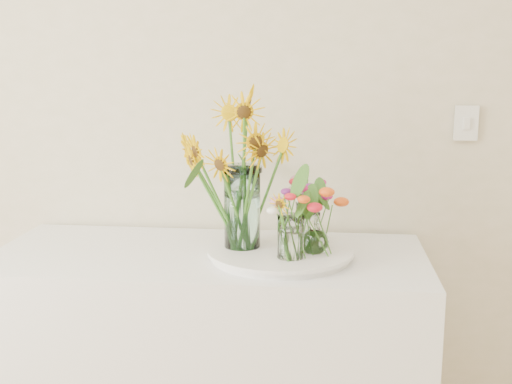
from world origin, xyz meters
TOP-DOWN VIEW (x-y plane):
  - counter at (-0.10, 1.93)m, footprint 1.40×0.60m
  - tray at (0.14, 1.90)m, footprint 0.44×0.44m
  - mason_jar at (0.02, 1.91)m, footprint 0.15×0.15m
  - sunflower_bouquet at (0.02, 1.91)m, footprint 0.80×0.80m
  - small_vase_a at (0.18, 1.81)m, footprint 0.08×0.08m
  - wildflower_posy_a at (0.18, 1.81)m, footprint 0.20×0.20m
  - small_vase_b at (0.25, 1.87)m, footprint 0.11×0.11m
  - wildflower_posy_b at (0.25, 1.87)m, footprint 0.23×0.23m
  - small_vase_c at (0.22, 2.00)m, footprint 0.09×0.09m
  - wildflower_posy_c at (0.22, 2.00)m, footprint 0.19×0.19m

SIDE VIEW (x-z plane):
  - counter at x=-0.10m, z-range 0.00..0.90m
  - tray at x=0.14m, z-range 0.90..0.92m
  - small_vase_c at x=0.22m, z-range 0.93..1.06m
  - small_vase_b at x=0.25m, z-range 0.93..1.06m
  - small_vase_a at x=0.18m, z-range 0.93..1.06m
  - wildflower_posy_c at x=0.22m, z-range 0.93..1.15m
  - wildflower_posy_b at x=0.25m, z-range 0.93..1.15m
  - wildflower_posy_a at x=0.18m, z-range 0.93..1.15m
  - mason_jar at x=0.02m, z-range 0.93..1.19m
  - sunflower_bouquet at x=0.02m, z-range 0.93..1.43m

